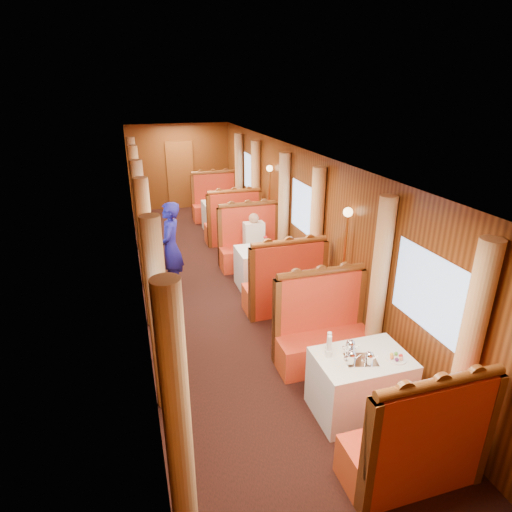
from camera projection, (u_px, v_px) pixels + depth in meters
name	position (u px, v px, depth m)	size (l,w,h in m)	color
floor	(227.00, 290.00, 7.94)	(3.00, 12.00, 0.01)	black
ceiling	(223.00, 154.00, 7.01)	(3.00, 12.00, 0.01)	silver
wall_far	(180.00, 167.00, 12.80)	(3.00, 2.50, 0.01)	brown
wall_left	(137.00, 235.00, 7.07)	(12.00, 2.50, 0.01)	brown
wall_right	(304.00, 219.00, 7.88)	(12.00, 2.50, 0.01)	brown
doorway_far	(181.00, 175.00, 12.86)	(0.80, 0.04, 2.00)	brown
table_near	(360.00, 384.00, 4.90)	(1.05, 0.72, 0.75)	white
banquette_near_fwd	(415.00, 448.00, 3.98)	(1.30, 0.55, 1.34)	red
banquette_near_aft	(322.00, 334.00, 5.78)	(1.30, 0.55, 1.34)	red
table_mid	(265.00, 267.00, 8.01)	(1.05, 0.72, 0.75)	white
banquette_mid_fwd	(284.00, 288.00, 7.09)	(1.30, 0.55, 1.34)	red
banquette_mid_aft	(250.00, 247.00, 8.89)	(1.30, 0.55, 1.34)	red
table_far	(224.00, 216.00, 11.11)	(1.05, 0.72, 0.75)	white
banquette_far_fwd	(233.00, 226.00, 10.19)	(1.30, 0.55, 1.34)	red
banquette_far_aft	(216.00, 204.00, 11.99)	(1.30, 0.55, 1.34)	red
tea_tray	(361.00, 360.00, 4.69)	(0.34, 0.26, 0.01)	silver
teapot_left	(351.00, 360.00, 4.61)	(0.16, 0.12, 0.13)	silver
teapot_right	(369.00, 360.00, 4.60)	(0.15, 0.11, 0.12)	silver
teapot_back	(350.00, 349.00, 4.79)	(0.17, 0.13, 0.14)	silver
fruit_plate	(396.00, 358.00, 4.71)	(0.22, 0.22, 0.05)	white
cup_inboard	(329.00, 349.00, 4.73)	(0.08, 0.08, 0.26)	white
cup_outboard	(329.00, 345.00, 4.79)	(0.08, 0.08, 0.26)	white
rose_vase_mid	(265.00, 240.00, 7.79)	(0.06, 0.06, 0.36)	silver
rose_vase_far	(224.00, 195.00, 10.87)	(0.06, 0.06, 0.36)	silver
window_left_near	(152.00, 335.00, 3.90)	(1.20, 0.90, 0.01)	#87ADDD
curtain_left_near_a	(177.00, 415.00, 3.34)	(0.22, 0.22, 2.35)	tan
curtain_left_near_b	(159.00, 318.00, 4.72)	(0.22, 0.22, 2.35)	tan
window_right_near	(428.00, 292.00, 4.70)	(1.20, 0.90, 0.01)	#87ADDD
curtain_right_near_a	(468.00, 355.00, 4.08)	(0.22, 0.22, 2.35)	tan
curtain_right_near_b	(379.00, 286.00, 5.46)	(0.22, 0.22, 2.35)	tan
window_left_mid	(136.00, 223.00, 7.00)	(1.20, 0.90, 0.01)	#87ADDD
curtain_left_mid_a	(148.00, 255.00, 6.44)	(0.22, 0.22, 2.35)	tan
curtain_left_mid_b	(142.00, 225.00, 7.82)	(0.22, 0.22, 2.35)	tan
window_right_mid	(304.00, 209.00, 7.80)	(1.20, 0.90, 0.01)	#87ADDD
curtain_right_mid_a	(316.00, 237.00, 7.18)	(0.22, 0.22, 2.35)	tan
curtain_right_mid_b	(284.00, 212.00, 8.57)	(0.22, 0.22, 2.35)	tan
window_left_far	(130.00, 180.00, 10.10)	(1.20, 0.90, 0.01)	#87ADDD
curtain_left_far_a	(138.00, 199.00, 9.54)	(0.22, 0.22, 2.35)	tan
curtain_left_far_b	(135.00, 184.00, 10.93)	(0.22, 0.22, 2.35)	tan
window_right_far	(251.00, 173.00, 10.90)	(1.20, 0.90, 0.01)	#87ADDD
curtain_right_far_a	(256.00, 191.00, 10.29)	(0.22, 0.22, 2.35)	tan
curtain_right_far_b	(239.00, 178.00, 11.67)	(0.22, 0.22, 2.35)	tan
sconce_left_fore	(149.00, 267.00, 5.50)	(0.14, 0.14, 1.95)	#BF8C3F
sconce_right_fore	(345.00, 245.00, 6.25)	(0.14, 0.14, 1.95)	#BF8C3F
sconce_left_aft	(138.00, 201.00, 8.60)	(0.14, 0.14, 1.95)	#BF8C3F
sconce_right_aft	(269.00, 191.00, 9.35)	(0.14, 0.14, 1.95)	#BF8C3F
steward	(171.00, 248.00, 7.68)	(0.61, 0.40, 1.67)	navy
passenger	(254.00, 236.00, 8.52)	(0.40, 0.44, 0.76)	beige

